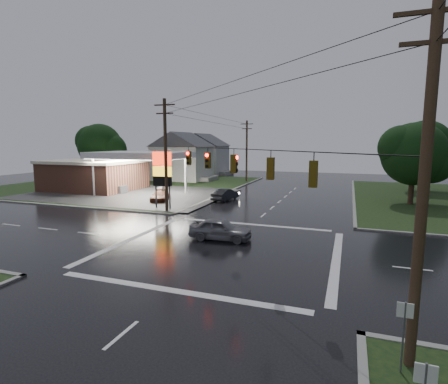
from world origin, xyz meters
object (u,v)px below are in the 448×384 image
(gas_station, at_px, (101,173))
(utility_pole_se, at_px, (424,184))
(utility_pole_n, at_px, (247,150))
(utility_pole_nw, at_px, (166,154))
(house_far, at_px, (203,153))
(tree_ne_near, at_px, (415,154))
(tree_ne_far, at_px, (425,147))
(house_near, at_px, (182,156))
(car_pump, at_px, (160,196))
(car_north, at_px, (225,194))
(tree_nw_behind, at_px, (101,146))
(car_crossing, at_px, (220,229))
(pylon_sign, at_px, (162,170))

(gas_station, xyz_separation_m, utility_pole_se, (35.18, -29.20, 3.17))
(utility_pole_n, bearing_deg, utility_pole_nw, -90.00)
(house_far, bearing_deg, utility_pole_n, -38.77)
(tree_ne_near, height_order, tree_ne_far, tree_ne_far)
(tree_ne_far, bearing_deg, utility_pole_n, 171.45)
(house_far, bearing_deg, house_near, -85.24)
(house_far, distance_m, car_pump, 34.72)
(car_pump, bearing_deg, utility_pole_n, 61.92)
(house_far, xyz_separation_m, tree_ne_near, (36.09, -26.01, 1.16))
(utility_pole_se, relative_size, car_north, 2.56)
(gas_station, height_order, tree_ne_far, tree_ne_far)
(car_north, height_order, car_pump, car_north)
(gas_station, xyz_separation_m, tree_ne_far, (42.83, 14.29, 3.63))
(tree_nw_behind, xyz_separation_m, tree_ne_near, (47.98, -8.00, -0.62))
(house_near, xyz_separation_m, car_north, (14.70, -18.25, -3.70))
(utility_pole_se, bearing_deg, house_far, 118.68)
(tree_ne_near, height_order, car_crossing, tree_ne_near)
(utility_pole_se, height_order, utility_pole_n, utility_pole_se)
(house_near, height_order, tree_nw_behind, tree_nw_behind)
(utility_pole_nw, height_order, tree_nw_behind, utility_pole_nw)
(pylon_sign, height_order, house_far, house_far)
(car_pump, bearing_deg, pylon_sign, -75.51)
(pylon_sign, xyz_separation_m, house_near, (-10.45, 25.50, 0.39))
(pylon_sign, relative_size, car_crossing, 1.35)
(utility_pole_se, height_order, tree_ne_far, utility_pole_se)
(gas_station, height_order, tree_nw_behind, tree_nw_behind)
(utility_pole_se, height_order, house_near, utility_pole_se)
(utility_pole_se, relative_size, utility_pole_n, 1.05)
(house_near, bearing_deg, pylon_sign, -67.72)
(tree_ne_far, xyz_separation_m, car_crossing, (-18.09, -32.19, -5.42))
(gas_station, relative_size, car_north, 6.09)
(pylon_sign, relative_size, house_near, 0.54)
(house_far, xyz_separation_m, tree_ne_far, (39.10, -14.01, 1.77))
(utility_pole_se, distance_m, tree_ne_near, 31.83)
(utility_pole_nw, relative_size, car_north, 2.56)
(utility_pole_n, height_order, tree_ne_near, utility_pole_n)
(utility_pole_nw, xyz_separation_m, house_near, (-11.45, 26.50, -1.32))
(house_near, distance_m, car_pump, 23.06)
(tree_ne_far, relative_size, car_crossing, 2.20)
(utility_pole_se, height_order, car_pump, utility_pole_se)
(house_far, distance_m, car_crossing, 50.88)
(tree_ne_near, relative_size, car_crossing, 2.02)
(utility_pole_se, height_order, tree_nw_behind, utility_pole_se)
(car_north, bearing_deg, house_far, -52.25)
(utility_pole_se, distance_m, house_far, 65.55)
(tree_nw_behind, bearing_deg, utility_pole_n, 18.21)
(utility_pole_n, relative_size, tree_ne_near, 1.17)
(utility_pole_n, xyz_separation_m, car_pump, (-3.72, -23.39, -4.84))
(car_north, bearing_deg, car_crossing, 118.76)
(pylon_sign, height_order, tree_nw_behind, tree_nw_behind)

